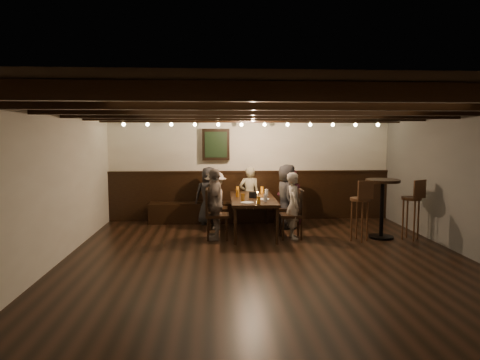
{
  "coord_description": "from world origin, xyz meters",
  "views": [
    {
      "loc": [
        -0.85,
        -6.36,
        1.96
      ],
      "look_at": [
        -0.38,
        1.3,
        1.16
      ],
      "focal_mm": 32.0,
      "sensor_mm": 36.0,
      "label": 1
    }
  ],
  "objects": [
    {
      "name": "person_right_near",
      "position": [
        0.68,
        2.49,
        0.68
      ],
      "size": [
        0.44,
        0.67,
        1.36
      ],
      "primitive_type": "imported",
      "rotation": [
        0.0,
        0.0,
        1.55
      ],
      "color": "#252527",
      "rests_on": "floor"
    },
    {
      "name": "pint_b",
      "position": [
        0.18,
        2.7,
        0.8
      ],
      "size": [
        0.07,
        0.07,
        0.14
      ],
      "primitive_type": "cylinder",
      "color": "#BF7219",
      "rests_on": "dining_table"
    },
    {
      "name": "plate_near",
      "position": [
        -0.24,
        1.35,
        0.73
      ],
      "size": [
        0.24,
        0.24,
        0.01
      ],
      "primitive_type": "cylinder",
      "color": "white",
      "rests_on": "dining_table"
    },
    {
      "name": "room",
      "position": [
        -0.29,
        2.21,
        1.07
      ],
      "size": [
        7.0,
        7.0,
        7.0
      ],
      "color": "black",
      "rests_on": "ground"
    },
    {
      "name": "bar_stool_right",
      "position": [
        2.85,
        1.34,
        0.43
      ],
      "size": [
        0.41,
        0.42,
        1.15
      ],
      "rotation": [
        0.0,
        0.0,
        0.47
      ],
      "color": "#371E11",
      "rests_on": "floor"
    },
    {
      "name": "high_top_table",
      "position": [
        2.34,
        1.49,
        0.74
      ],
      "size": [
        0.64,
        0.64,
        1.13
      ],
      "color": "black",
      "rests_on": "floor"
    },
    {
      "name": "person_right_far",
      "position": [
        0.66,
        1.59,
        0.63
      ],
      "size": [
        0.31,
        0.47,
        1.26
      ],
      "primitive_type": "imported",
      "rotation": [
        0.0,
        0.0,
        1.55
      ],
      "color": "#A3998A",
      "rests_on": "floor"
    },
    {
      "name": "chair_right_near",
      "position": [
        0.65,
        2.49,
        0.27
      ],
      "size": [
        0.41,
        0.41,
        0.89
      ],
      "rotation": [
        0.0,
        0.0,
        1.55
      ],
      "color": "black",
      "rests_on": "floor"
    },
    {
      "name": "person_bench_centre",
      "position": [
        -0.06,
        3.1,
        0.63
      ],
      "size": [
        0.47,
        0.31,
        1.27
      ],
      "primitive_type": "imported",
      "rotation": [
        0.0,
        0.0,
        3.12
      ],
      "color": "#9C967C",
      "rests_on": "floor"
    },
    {
      "name": "person_bench_left",
      "position": [
        -0.96,
        2.97,
        0.64
      ],
      "size": [
        0.63,
        0.42,
        1.28
      ],
      "primitive_type": "imported",
      "rotation": [
        0.0,
        0.0,
        3.12
      ],
      "color": "#29292B",
      "rests_on": "floor"
    },
    {
      "name": "chair_left_far",
      "position": [
        -0.81,
        1.61,
        0.29
      ],
      "size": [
        0.45,
        0.45,
        0.96
      ],
      "rotation": [
        0.0,
        0.0,
        -1.59
      ],
      "color": "black",
      "rests_on": "floor"
    },
    {
      "name": "person_bench_right",
      "position": [
        0.84,
        2.93,
        0.6
      ],
      "size": [
        0.59,
        0.47,
        1.2
      ],
      "primitive_type": "imported",
      "rotation": [
        0.0,
        0.0,
        3.12
      ],
      "color": "maroon",
      "rests_on": "floor"
    },
    {
      "name": "person_left_near",
      "position": [
        -0.82,
        2.51,
        0.61
      ],
      "size": [
        0.47,
        0.8,
        1.22
      ],
      "primitive_type": "imported",
      "rotation": [
        0.0,
        0.0,
        -1.59
      ],
      "color": "#AA9A90",
      "rests_on": "floor"
    },
    {
      "name": "dining_table",
      "position": [
        -0.08,
        2.05,
        0.67
      ],
      "size": [
        0.91,
        1.95,
        0.73
      ],
      "rotation": [
        0.0,
        0.0,
        -0.02
      ],
      "color": "black",
      "rests_on": "floor"
    },
    {
      "name": "candle",
      "position": [
        0.05,
        2.35,
        0.75
      ],
      "size": [
        0.05,
        0.05,
        0.05
      ],
      "primitive_type": "cylinder",
      "color": "beige",
      "rests_on": "dining_table"
    },
    {
      "name": "pint_a",
      "position": [
        -0.34,
        2.76,
        0.8
      ],
      "size": [
        0.07,
        0.07,
        0.14
      ],
      "primitive_type": "cylinder",
      "color": "#BF7219",
      "rests_on": "dining_table"
    },
    {
      "name": "chair_right_far",
      "position": [
        0.63,
        1.59,
        0.29
      ],
      "size": [
        0.43,
        0.43,
        0.93
      ],
      "rotation": [
        0.0,
        0.0,
        1.55
      ],
      "color": "black",
      "rests_on": "floor"
    },
    {
      "name": "pint_c",
      "position": [
        -0.38,
        2.16,
        0.8
      ],
      "size": [
        0.07,
        0.07,
        0.14
      ],
      "primitive_type": "cylinder",
      "color": "#BF7219",
      "rests_on": "dining_table"
    },
    {
      "name": "pint_d",
      "position": [
        0.23,
        2.24,
        0.8
      ],
      "size": [
        0.07,
        0.07,
        0.14
      ],
      "primitive_type": "cylinder",
      "color": "silver",
      "rests_on": "dining_table"
    },
    {
      "name": "bar_stool_left",
      "position": [
        1.85,
        1.29,
        0.43
      ],
      "size": [
        0.38,
        0.4,
        1.15
      ],
      "rotation": [
        0.0,
        0.0,
        0.24
      ],
      "color": "#371E11",
      "rests_on": "floor"
    },
    {
      "name": "plate_far",
      "position": [
        0.1,
        1.75,
        0.73
      ],
      "size": [
        0.24,
        0.24,
        0.01
      ],
      "primitive_type": "cylinder",
      "color": "white",
      "rests_on": "dining_table"
    },
    {
      "name": "chair_left_near",
      "position": [
        -0.79,
        2.51,
        0.27
      ],
      "size": [
        0.42,
        0.42,
        0.89
      ],
      "rotation": [
        0.0,
        0.0,
        -1.59
      ],
      "color": "black",
      "rests_on": "floor"
    },
    {
      "name": "pint_f",
      "position": [
        0.11,
        1.5,
        0.8
      ],
      "size": [
        0.07,
        0.07,
        0.14
      ],
      "primitive_type": "cylinder",
      "color": "silver",
      "rests_on": "dining_table"
    },
    {
      "name": "condiment_caddy",
      "position": [
        -0.08,
        2.0,
        0.79
      ],
      "size": [
        0.15,
        0.1,
        0.12
      ],
      "primitive_type": "cube",
      "color": "black",
      "rests_on": "dining_table"
    },
    {
      "name": "pint_e",
      "position": [
        -0.31,
        1.6,
        0.8
      ],
      "size": [
        0.07,
        0.07,
        0.14
      ],
      "primitive_type": "cylinder",
      "color": "#BF7219",
      "rests_on": "dining_table"
    },
    {
      "name": "person_left_far",
      "position": [
        -0.84,
        1.62,
        0.67
      ],
      "size": [
        0.34,
        0.8,
        1.35
      ],
      "primitive_type": "imported",
      "rotation": [
        0.0,
        0.0,
        -1.59
      ],
      "color": "gray",
      "rests_on": "floor"
    },
    {
      "name": "pint_g",
      "position": [
        -0.04,
        1.25,
        0.8
      ],
      "size": [
        0.07,
        0.07,
        0.14
      ],
      "primitive_type": "cylinder",
      "color": "#BF7219",
      "rests_on": "dining_table"
    }
  ]
}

